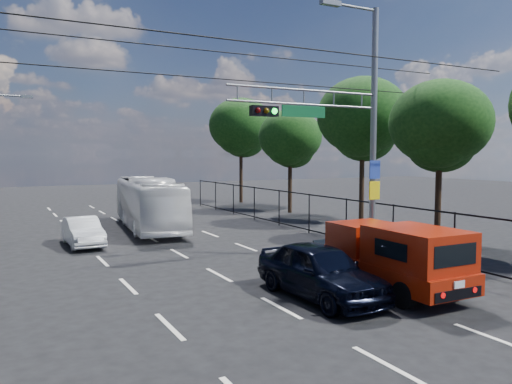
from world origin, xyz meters
TOP-DOWN VIEW (x-y plane):
  - ground at (0.00, 0.00)m, footprint 120.00×120.00m
  - lane_markings at (-0.00, 14.00)m, footprint 6.12×38.00m
  - signal_mast at (5.28, 7.99)m, footprint 6.43×0.39m
  - utility_wires at (0.00, 8.83)m, footprint 22.00×5.04m
  - fence_right at (7.60, 12.17)m, footprint 0.06×34.03m
  - tree_right_b at (11.22, 9.02)m, footprint 4.50×4.50m
  - tree_right_c at (11.82, 15.02)m, footprint 5.10×5.10m
  - tree_right_d at (11.42, 22.02)m, footprint 4.32×4.32m
  - tree_right_e at (11.62, 30.02)m, footprint 5.28×5.28m
  - red_pickup at (3.71, 3.93)m, footprint 2.06×5.35m
  - navy_hatchback at (1.44, 4.28)m, footprint 1.94×4.56m
  - white_bus at (0.79, 19.16)m, footprint 3.37×10.01m
  - white_van at (-3.13, 15.67)m, footprint 1.39×3.78m

SIDE VIEW (x-z plane):
  - ground at x=0.00m, z-range 0.00..0.00m
  - lane_markings at x=0.00m, z-range 0.00..0.01m
  - white_van at x=-3.13m, z-range 0.00..1.24m
  - navy_hatchback at x=1.44m, z-range 0.00..1.54m
  - fence_right at x=7.60m, z-range 0.03..2.03m
  - red_pickup at x=3.71m, z-range 0.07..2.04m
  - white_bus at x=0.79m, z-range 0.00..2.73m
  - tree_right_d at x=11.42m, z-range 1.34..8.36m
  - tree_right_b at x=11.22m, z-range 1.40..8.71m
  - signal_mast at x=5.28m, z-range 0.49..9.99m
  - tree_right_c at x=11.82m, z-range 1.59..9.88m
  - tree_right_e at x=11.62m, z-range 1.65..10.23m
  - utility_wires at x=0.00m, z-range 6.86..7.60m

